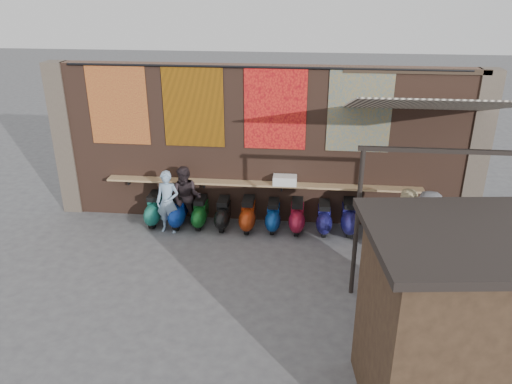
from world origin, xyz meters
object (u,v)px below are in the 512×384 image
Objects in this scene: scooter_stool_7 at (324,218)px; shopper_tan at (406,221)px; scooter_stool_1 at (179,211)px; shopper_navy at (393,255)px; scooter_stool_8 at (349,217)px; diner_right at (186,198)px; shelf_box at (285,180)px; scooter_stool_2 at (200,212)px; market_stall at (464,329)px; diner_left at (168,202)px; scooter_stool_5 at (273,216)px; scooter_stool_3 at (223,214)px; scooter_stool_0 at (155,209)px; scooter_stool_4 at (248,215)px; shopper_grey at (425,233)px; scooter_stool_6 at (297,216)px.

shopper_tan reaches higher than scooter_stool_7.
shopper_navy reaches higher than scooter_stool_1.
scooter_stool_8 is 1.50m from shopper_tan.
scooter_stool_7 is at bearing -102.09° from shopper_navy.
shelf_box is at bearing 9.36° from diner_right.
market_stall reaches higher than scooter_stool_2.
scooter_stool_5 is at bearing 13.32° from diner_left.
scooter_stool_3 is at bearing -179.86° from scooter_stool_7.
market_stall reaches higher than scooter_stool_3.
scooter_stool_5 is at bearing -130.22° from shelf_box.
scooter_stool_4 is (2.43, -0.06, -0.00)m from scooter_stool_0.
shelf_box is at bearing 4.86° from scooter_stool_0.
shelf_box reaches higher than scooter_stool_7.
scooter_stool_1 is 1.10× the size of scooter_stool_5.
market_stall is at bearing -60.67° from scooter_stool_5.
shopper_grey reaches higher than diner_right.
shopper_tan reaches higher than scooter_stool_8.
scooter_stool_5 is 0.50× the size of diner_left.
shopper_tan is (1.82, -0.76, 0.40)m from scooter_stool_7.
market_stall is at bearing -44.64° from scooter_stool_1.
scooter_stool_4 reaches higher than scooter_stool_5.
scooter_stool_3 is 1.87m from scooter_stool_6.
shopper_grey is (3.06, -1.98, -0.29)m from shelf_box.
scooter_stool_6 is 3.24m from diner_left.
scooter_stool_5 is 0.98× the size of scooter_stool_7.
scooter_stool_2 is at bearing -69.00° from shopper_navy.
diner_left reaches higher than shelf_box.
scooter_stool_3 reaches higher than scooter_stool_2.
diner_left reaches higher than scooter_stool_3.
scooter_stool_8 is 5.65m from market_stall.
scooter_stool_2 is at bearing 121.01° from shopper_tan.
market_stall reaches higher than scooter_stool_4.
scooter_stool_4 is (1.79, -0.03, -0.01)m from scooter_stool_1.
diner_left reaches higher than scooter_stool_6.
scooter_stool_1 reaches higher than scooter_stool_4.
shopper_tan reaches higher than shelf_box.
market_stall is at bearing 88.92° from shopper_grey.
scooter_stool_5 is 0.49× the size of diner_right.
shelf_box is at bearing -90.07° from shopper_navy.
scooter_stool_1 is 1.00× the size of scooter_stool_8.
diner_left is 5.54m from shopper_navy.
scooter_stool_5 is 3.54m from shopper_navy.
shopper_grey reaches higher than diner_left.
scooter_stool_0 is 3.66m from scooter_stool_6.
scooter_stool_8 is at bearing 1.47° from scooter_stool_5.
scooter_stool_0 is at bearing -175.14° from shelf_box.
scooter_stool_5 is 2.65m from diner_left.
diner_left reaches higher than scooter_stool_8.
scooter_stool_6 is (0.60, 0.00, 0.02)m from scooter_stool_5.
diner_right reaches higher than scooter_stool_0.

